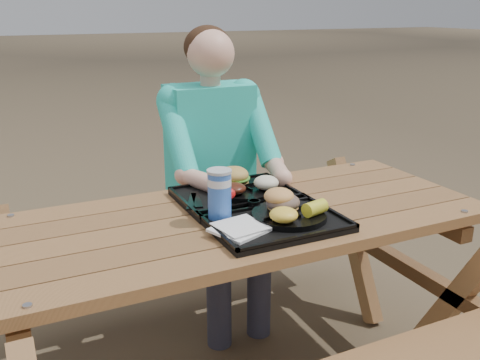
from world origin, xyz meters
name	(u,v)px	position (x,y,z in m)	size (l,w,h in m)	color
picnic_table	(240,305)	(0.00, 0.00, 0.38)	(1.80, 1.49, 0.75)	#999999
tray_near	(274,223)	(0.06, -0.14, 0.76)	(0.45, 0.35, 0.02)	black
tray_far	(237,197)	(0.06, 0.15, 0.76)	(0.45, 0.35, 0.02)	black
plate_near	(289,215)	(0.12, -0.15, 0.78)	(0.26, 0.26, 0.02)	black
plate_far	(243,190)	(0.09, 0.16, 0.78)	(0.26, 0.26, 0.02)	black
napkin_stack	(239,229)	(-0.09, -0.18, 0.78)	(0.15, 0.15, 0.02)	white
soda_cup	(220,195)	(-0.10, -0.04, 0.85)	(0.08, 0.08, 0.16)	blue
condiment_bbq	(254,204)	(0.05, -0.01, 0.78)	(0.05, 0.05, 0.03)	black
condiment_mustard	(271,201)	(0.12, -0.01, 0.78)	(0.04, 0.04, 0.03)	yellow
sandwich	(283,193)	(0.11, -0.11, 0.85)	(0.11, 0.11, 0.12)	#E99E52
mac_cheese	(284,215)	(0.06, -0.21, 0.81)	(0.09, 0.09, 0.05)	yellow
corn_cob	(315,208)	(0.18, -0.21, 0.81)	(0.08, 0.08, 0.05)	yellow
cutlery_far	(197,200)	(-0.11, 0.15, 0.77)	(0.03, 0.17, 0.01)	black
burger	(234,171)	(0.07, 0.21, 0.84)	(0.12, 0.12, 0.11)	gold
baked_beans	(234,188)	(0.03, 0.11, 0.81)	(0.09, 0.09, 0.04)	#46190E
potato_salad	(266,183)	(0.16, 0.10, 0.82)	(0.10, 0.10, 0.05)	white
diner	(212,189)	(0.14, 0.60, 0.64)	(0.48, 0.84, 1.28)	#18A9AD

